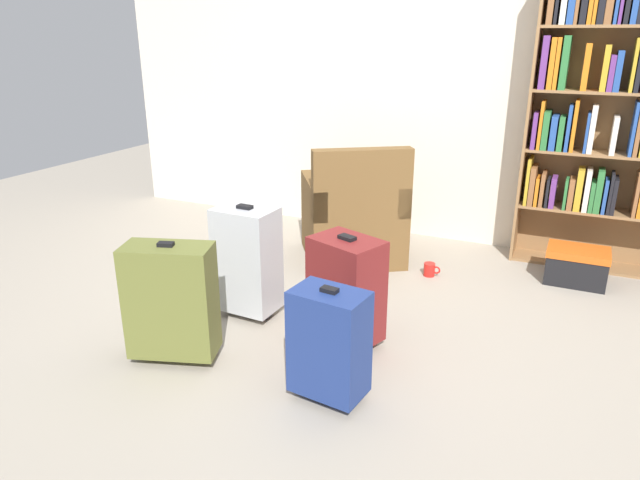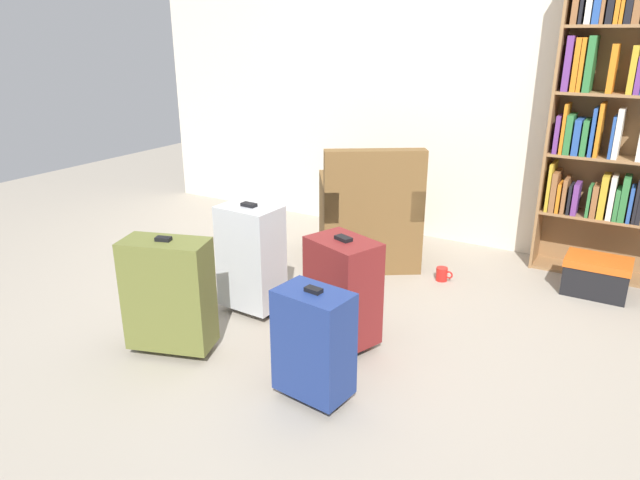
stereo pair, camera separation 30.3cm
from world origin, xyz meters
name	(u,v)px [view 1 (the left image)]	position (x,y,z in m)	size (l,w,h in m)	color
ground_plane	(329,336)	(0.00, 0.00, 0.00)	(10.12, 10.12, 0.00)	#9E9384
back_wall	(431,79)	(0.00, 1.99, 1.30)	(5.78, 0.10, 2.60)	beige
bookshelf	(613,106)	(1.32, 1.79, 1.18)	(1.09, 0.28, 2.09)	olive
armchair	(354,219)	(-0.32, 1.19, 0.32)	(0.97, 0.97, 0.90)	brown
mug	(430,270)	(0.30, 1.10, 0.05)	(0.12, 0.08, 0.10)	red
storage_box	(577,265)	(1.25, 1.41, 0.13)	(0.40, 0.28, 0.25)	black
suitcase_dark_red	(346,289)	(0.12, -0.04, 0.34)	(0.44, 0.37, 0.64)	maroon
suitcase_silver	(247,259)	(-0.56, 0.05, 0.37)	(0.37, 0.27, 0.70)	#B7BABF
suitcase_olive	(171,300)	(-0.64, -0.57, 0.35)	(0.50, 0.35, 0.67)	brown
suitcase_navy_blue	(329,343)	(0.24, -0.55, 0.30)	(0.36, 0.26, 0.58)	navy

